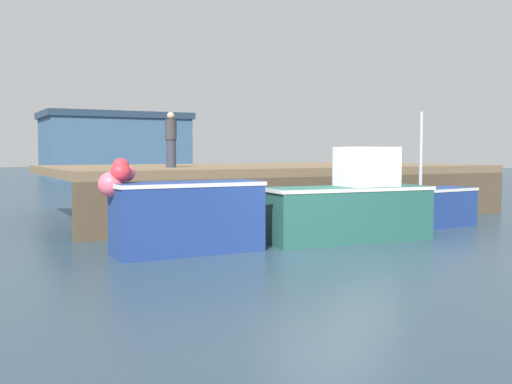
% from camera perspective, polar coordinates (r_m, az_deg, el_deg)
% --- Properties ---
extents(ground, '(120.00, 160.00, 0.10)m').
position_cam_1_polar(ground, '(12.45, 6.44, -6.16)').
color(ground, '#283D4C').
extents(pier, '(14.50, 7.58, 1.66)m').
position_cam_1_polar(pier, '(19.99, 1.78, 1.77)').
color(pier, brown).
rests_on(pier, ground).
extents(fishing_boat_near_left, '(3.39, 1.08, 1.99)m').
position_cam_1_polar(fishing_boat_near_left, '(12.43, -6.86, -2.10)').
color(fishing_boat_near_left, navy).
rests_on(fishing_boat_near_left, ground).
extents(fishing_boat_near_right, '(4.17, 1.66, 2.23)m').
position_cam_1_polar(fishing_boat_near_right, '(14.25, 9.10, -1.28)').
color(fishing_boat_near_right, '#23564C').
rests_on(fishing_boat_near_right, ground).
extents(fishing_boat_mid, '(3.87, 1.37, 3.22)m').
position_cam_1_polar(fishing_boat_mid, '(17.09, 15.48, -1.38)').
color(fishing_boat_mid, navy).
rests_on(fishing_boat_mid, ground).
extents(dockworker, '(0.34, 0.34, 1.63)m').
position_cam_1_polar(dockworker, '(17.78, -8.17, 4.99)').
color(dockworker, '#2D3342').
rests_on(dockworker, pier).
extents(warehouse, '(11.30, 6.76, 5.25)m').
position_cam_1_polar(warehouse, '(49.37, -13.40, 4.36)').
color(warehouse, '#385675').
rests_on(warehouse, ground).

